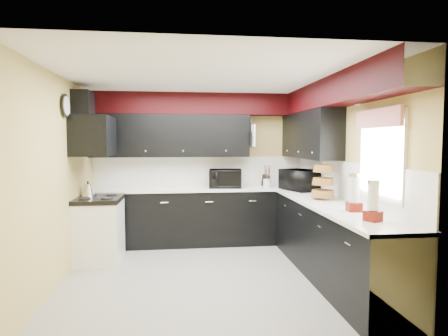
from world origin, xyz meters
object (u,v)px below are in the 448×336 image
toaster_oven (225,178)px  knife_block (266,181)px  utensil_crock (267,183)px  microwave (300,180)px  kettle (88,190)px

toaster_oven → knife_block: (0.71, 0.08, -0.05)m
utensil_crock → knife_block: size_ratio=0.71×
toaster_oven → microwave: microwave is taller
toaster_oven → kettle: 2.15m
toaster_oven → utensil_crock: bearing=4.1°
toaster_oven → utensil_crock: (0.71, -0.03, -0.08)m
microwave → kettle: (-3.19, -0.08, -0.10)m
utensil_crock → kettle: size_ratio=0.75×
knife_block → kettle: knife_block is taller
toaster_oven → microwave: 1.22m
knife_block → kettle: size_ratio=1.05×
toaster_oven → kettle: bearing=-157.9°
microwave → knife_block: bearing=15.0°
knife_block → microwave: bearing=-69.4°
microwave → knife_block: size_ratio=3.00×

